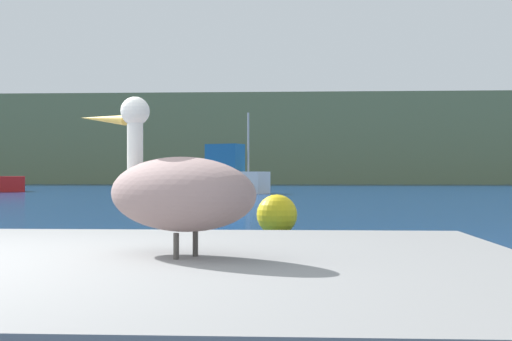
# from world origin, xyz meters

# --- Properties ---
(hillside_backdrop) EXTENTS (140.00, 15.43, 9.77)m
(hillside_backdrop) POSITION_xyz_m (0.00, 69.52, 4.88)
(hillside_backdrop) COLOR #6B7A51
(hillside_backdrop) RESTS_ON ground
(pier_dock) EXTENTS (3.82, 3.17, 0.76)m
(pier_dock) POSITION_xyz_m (1.36, 0.35, 0.38)
(pier_dock) COLOR gray
(pier_dock) RESTS_ON ground
(pelican) EXTENTS (1.24, 0.93, 0.89)m
(pelican) POSITION_xyz_m (1.34, 0.36, 1.12)
(pelican) COLOR gray
(pelican) RESTS_ON pier_dock
(fishing_boat_white) EXTENTS (5.49, 3.65, 4.78)m
(fishing_boat_white) POSITION_xyz_m (-1.72, 33.95, 1.06)
(fishing_boat_white) COLOR white
(fishing_boat_white) RESTS_ON ground
(mooring_buoy) EXTENTS (0.80, 0.80, 0.80)m
(mooring_buoy) POSITION_xyz_m (1.76, 9.09, 0.40)
(mooring_buoy) COLOR yellow
(mooring_buoy) RESTS_ON ground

